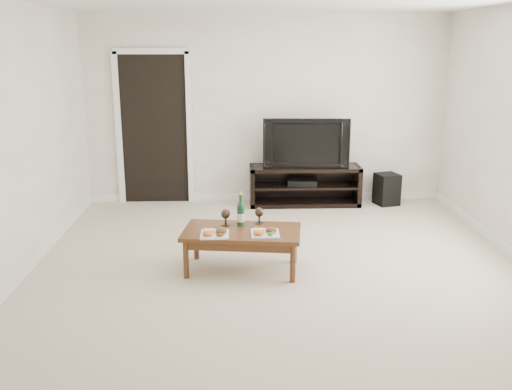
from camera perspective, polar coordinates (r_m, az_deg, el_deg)
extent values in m
plane|color=beige|center=(5.64, 2.45, -7.99)|extent=(5.50, 5.50, 0.00)
cube|color=white|center=(8.01, 0.99, 8.55)|extent=(5.00, 0.04, 2.60)
cube|color=black|center=(8.08, -10.12, 6.41)|extent=(0.90, 0.02, 2.05)
cube|color=black|center=(7.97, 4.89, 0.97)|extent=(1.53, 0.45, 0.55)
imported|color=black|center=(7.84, 4.99, 5.31)|extent=(1.18, 0.21, 0.67)
cube|color=black|center=(7.94, 4.69, 1.30)|extent=(0.44, 0.36, 0.08)
cube|color=black|center=(8.17, 12.94, 0.58)|extent=(0.36, 0.36, 0.44)
cube|color=#572E18|center=(5.68, -1.40, -5.53)|extent=(1.22, 0.77, 0.42)
cube|color=white|center=(5.47, -4.14, -3.70)|extent=(0.27, 0.27, 0.07)
cube|color=white|center=(5.47, 0.91, -3.66)|extent=(0.27, 0.27, 0.07)
cylinder|color=#103B21|center=(5.70, -1.54, -1.40)|extent=(0.07, 0.07, 0.35)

